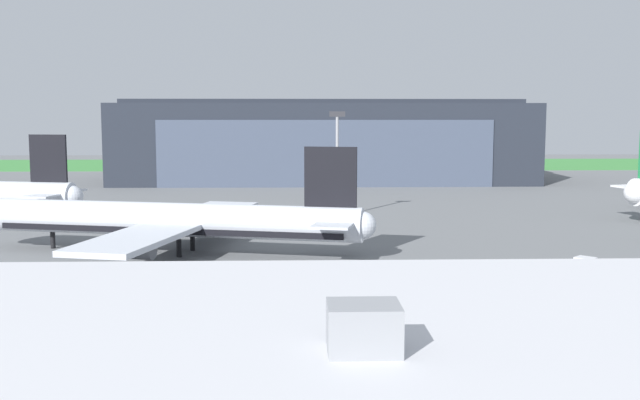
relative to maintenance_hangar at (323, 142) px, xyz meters
The scene contains 6 objects.
ground_plane 102.73m from the maintenance_hangar, 89.52° to the right, with size 440.00×440.00×0.00m, color slate.
grass_field_strip 58.48m from the maintenance_hangar, 89.14° to the left, with size 440.00×56.00×0.08m, color #3F893F.
maintenance_hangar is the anchor object (origin of this frame).
airliner_near_right 98.78m from the maintenance_hangar, 101.94° to the right, with size 45.77×39.75×12.21m.
baggage_tug 114.03m from the maintenance_hangar, 79.21° to the right, with size 3.94×3.92×2.36m.
apron_light_mast 66.95m from the maintenance_hangar, 90.12° to the right, with size 2.40×0.50×16.18m.
Camera 1 is at (-7.14, -76.76, 15.41)m, focal length 41.30 mm.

